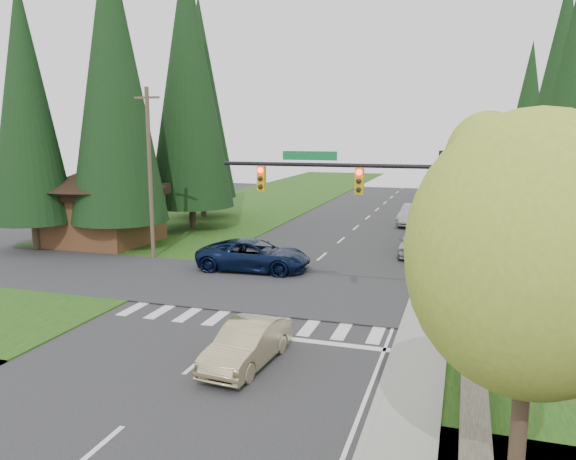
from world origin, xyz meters
The scene contains 33 objects.
ground centered at (0.00, 0.00, 0.00)m, with size 120.00×120.00×0.00m, color #28282B.
grass_east centered at (13.00, 20.00, 0.03)m, with size 14.00×110.00×0.06m, color #154211.
grass_west centered at (-13.00, 20.00, 0.03)m, with size 14.00×110.00×0.06m, color #154211.
cross_street centered at (0.00, 8.00, 0.00)m, with size 120.00×8.00×0.10m, color #28282B.
sidewalk_east centered at (6.90, 22.00, 0.07)m, with size 1.80×80.00×0.13m, color gray.
curb_east centered at (6.05, 22.00, 0.07)m, with size 0.20×80.00×0.13m, color gray.
stone_wall_south centered at (8.60, -3.00, 0.35)m, with size 0.70×14.00×0.70m, color #4C4438.
stone_wall_north centered at (8.60, 30.00, 0.35)m, with size 0.70×40.00×0.70m, color #4C4438.
traffic_signal centered at (4.37, 4.50, 4.98)m, with size 8.70×0.37×6.80m.
brown_building centered at (-15.00, 15.00, 3.14)m, with size 8.40×8.40×5.40m.
utility_pole centered at (-9.50, 12.00, 5.14)m, with size 1.60×0.24×10.00m.
decid_tree_0 centered at (9.20, 14.00, 5.60)m, with size 4.80×4.80×8.37m.
decid_tree_1 centered at (9.30, 21.00, 5.80)m, with size 5.20×5.20×8.80m.
decid_tree_2 centered at (9.10, 28.00, 5.93)m, with size 5.00×5.00×8.82m.
decid_tree_3 centered at (9.20, 35.00, 5.66)m, with size 5.00×5.00×8.55m.
decid_tree_4 centered at (9.30, 42.00, 6.06)m, with size 5.40×5.40×9.18m.
decid_tree_5 centered at (9.10, 49.00, 5.53)m, with size 4.80×4.80×8.30m.
decid_tree_6 centered at (9.20, 56.00, 5.86)m, with size 5.20×5.20×8.86m.
decid_tree_south centered at (9.30, -6.00, 5.27)m, with size 4.60×4.60×7.92m.
conifer_w_a centered at (-13.00, 14.00, 10.79)m, with size 6.12×6.12×19.80m.
conifer_w_b centered at (-16.00, 18.00, 9.79)m, with size 5.44×5.44×17.80m.
conifer_w_c centered at (-12.00, 22.00, 11.29)m, with size 6.46×6.46×20.80m.
conifer_w_d centered at (-18.00, 12.00, 9.29)m, with size 5.10×5.10×16.80m.
conifer_w_e centered at (-14.00, 28.00, 10.29)m, with size 5.78×5.78×18.80m.
conifer_e_b centered at (15.00, 34.00, 10.79)m, with size 6.12×6.12×19.80m.
conifer_e_c centered at (14.00, 48.00, 9.29)m, with size 5.10×5.10×16.80m.
sedan_champagne centered at (1.61, -0.80, 0.70)m, with size 1.48×4.25×1.40m, color tan.
suv_navy centered at (-2.66, 11.00, 0.85)m, with size 2.83×6.13×1.70m, color black.
parked_car_a centered at (5.37, 17.72, 0.83)m, with size 1.95×4.84×1.65m, color #ABABB0.
parked_car_b centered at (5.60, 22.34, 0.73)m, with size 2.04×5.03×1.46m, color slate.
parked_car_c centered at (4.20, 29.00, 0.83)m, with size 1.75×5.02×1.66m, color #A4A4A9.
parked_car_d centered at (5.60, 37.32, 0.69)m, with size 1.63×4.04×1.38m, color silver.
parked_car_e centered at (5.60, 45.10, 0.76)m, with size 2.13×5.25×1.52m, color #9D9CA1.
Camera 1 is at (8.08, -16.81, 7.47)m, focal length 35.00 mm.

